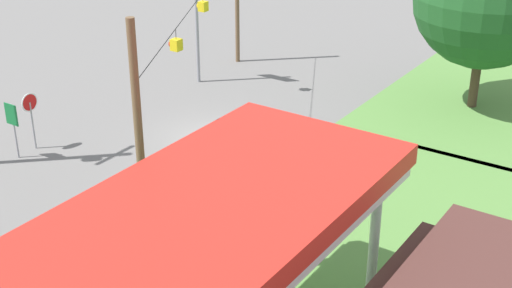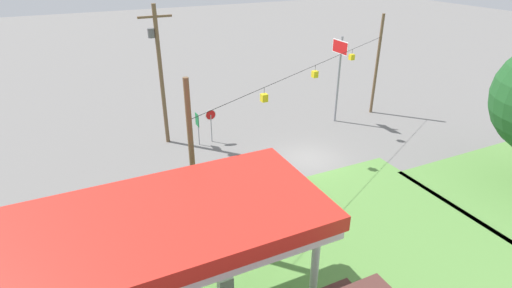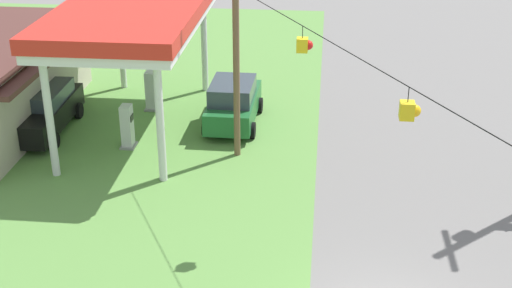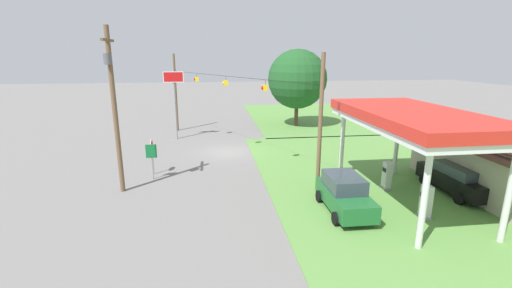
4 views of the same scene
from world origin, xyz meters
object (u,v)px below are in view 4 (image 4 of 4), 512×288
Objects in this scene: gas_station_canopy at (412,120)px; stop_sign_overhead at (174,91)px; car_at_pumps_front at (344,194)px; tree_west_verge at (297,79)px; route_sign at (151,155)px; fuel_pump_near at (387,176)px; car_at_pumps_rear at (457,178)px; stop_sign_roadside at (152,149)px; utility_pole_main at (114,103)px; gas_station_store at (512,166)px; fuel_pump_far at (426,203)px.

gas_station_canopy is 1.53× the size of stop_sign_overhead.
tree_west_verge reaches higher than car_at_pumps_front.
route_sign is (-5.63, -14.56, -3.00)m from gas_station_canopy.
fuel_pump_near is 0.35× the size of car_at_pumps_rear.
stop_sign_roadside reaches higher than fuel_pump_near.
car_at_pumps_rear is 19.39m from stop_sign_roadside.
stop_sign_roadside is 0.26× the size of utility_pole_main.
stop_sign_overhead is at bearing -149.18° from car_at_pumps_front.
gas_station_store is 23.29m from utility_pole_main.
tree_west_verge reaches higher than fuel_pump_near.
gas_station_canopy is at bearing 100.49° from car_at_pumps_rear.
fuel_pump_far is 17.63m from utility_pole_main.
tree_west_verge reaches higher than car_at_pumps_rear.
car_at_pumps_front is at bearing 30.04° from stop_sign_overhead.
tree_west_verge is at bearing -178.08° from fuel_pump_far.
gas_station_canopy is 16.38m from stop_sign_roadside.
car_at_pumps_front is 13.77m from utility_pole_main.
utility_pole_main is (-5.68, -16.06, 4.55)m from fuel_pump_far.
car_at_pumps_rear is 18.98m from route_sign.
route_sign is 0.25× the size of utility_pole_main.
utility_pole_main reaches higher than stop_sign_roadside.
fuel_pump_near is at bearing 125.79° from car_at_pumps_front.
gas_station_canopy is 2.36× the size of car_at_pumps_front.
car_at_pumps_front is at bearing -55.00° from fuel_pump_near.
car_at_pumps_rear is at bearing 72.76° from fuel_pump_near.
utility_pole_main is (-4.39, -12.29, 4.40)m from car_at_pumps_front.
utility_pole_main reaches higher than car_at_pumps_front.
gas_station_store reaches higher than stop_sign_roadside.
tree_west_verge reaches higher than gas_station_store.
car_at_pumps_front is 20.83m from stop_sign_overhead.
route_sign is (-4.84, -18.33, 0.76)m from car_at_pumps_rear.
route_sign is at bearing -173.40° from stop_sign_roadside.
utility_pole_main is at bearing 80.28° from car_at_pumps_rear.
gas_station_store is 10.51m from car_at_pumps_front.
tree_west_verge is at bearing 109.40° from stop_sign_overhead.
utility_pole_main is at bearing -108.89° from car_at_pumps_front.
tree_west_verge is (-18.00, 15.27, 0.02)m from utility_pole_main.
gas_station_canopy is 4.35m from fuel_pump_far.
gas_station_canopy is 1.20× the size of tree_west_verge.
car_at_pumps_front is 0.46× the size of utility_pole_main.
utility_pole_main is at bearing -40.30° from tree_west_verge.
utility_pole_main is (1.92, -1.51, 3.68)m from route_sign.
fuel_pump_near is 0.70× the size of stop_sign_roadside.
car_at_pumps_front is (0.82, -10.45, -0.80)m from gas_station_store.
utility_pole_main is (2.96, -1.39, 3.57)m from stop_sign_roadside.
fuel_pump_far is 24.13m from tree_west_verge.
route_sign is at bearing -2.62° from stop_sign_overhead.
gas_station_store is 1.16× the size of utility_pole_main.
car_at_pumps_rear is (-0.79, 3.78, -3.76)m from gas_station_canopy.
car_at_pumps_rear is at bearing 126.08° from fuel_pump_far.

